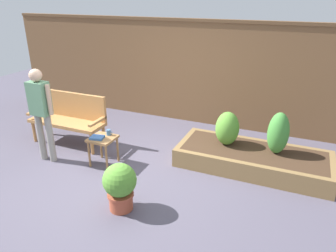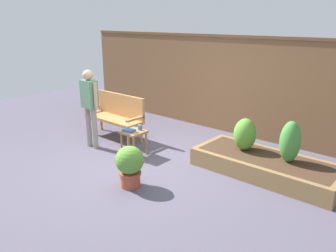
{
  "view_description": "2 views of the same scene",
  "coord_description": "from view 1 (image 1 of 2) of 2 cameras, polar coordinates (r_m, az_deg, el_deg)",
  "views": [
    {
      "loc": [
        2.4,
        -3.63,
        2.63
      ],
      "look_at": [
        0.52,
        0.7,
        0.64
      ],
      "focal_mm": 33.94,
      "sensor_mm": 36.0,
      "label": 1
    },
    {
      "loc": [
        4.01,
        -3.91,
        2.48
      ],
      "look_at": [
        0.22,
        0.46,
        0.64
      ],
      "focal_mm": 36.17,
      "sensor_mm": 36.0,
      "label": 2
    }
  ],
  "objects": [
    {
      "name": "side_table",
      "position": [
        5.24,
        -11.63,
        -2.85
      ],
      "size": [
        0.4,
        0.4,
        0.48
      ],
      "color": "#9E7042",
      "rests_on": "ground_plane"
    },
    {
      "name": "shrub_far_corner",
      "position": [
        5.16,
        19.18,
        -1.23
      ],
      "size": [
        0.32,
        0.32,
        0.67
      ],
      "color": "brown",
      "rests_on": "raised_planter_bed"
    },
    {
      "name": "book_on_table",
      "position": [
        5.18,
        -12.62,
        -2.03
      ],
      "size": [
        0.24,
        0.2,
        0.04
      ],
      "primitive_type": "cube",
      "rotation": [
        0.0,
        0.0,
        0.2
      ],
      "color": "#38609E",
      "rests_on": "side_table"
    },
    {
      "name": "garden_bench",
      "position": [
        6.14,
        -17.26,
        1.95
      ],
      "size": [
        1.44,
        0.48,
        0.94
      ],
      "color": "#B77F47",
      "rests_on": "ground_plane"
    },
    {
      "name": "shrub_near_bench",
      "position": [
        5.27,
        10.59,
        -0.43
      ],
      "size": [
        0.39,
        0.39,
        0.56
      ],
      "color": "brown",
      "rests_on": "raised_planter_bed"
    },
    {
      "name": "cup_on_table",
      "position": [
        5.25,
        -10.59,
        -1.14
      ],
      "size": [
        0.11,
        0.07,
        0.1
      ],
      "color": "teal",
      "rests_on": "side_table"
    },
    {
      "name": "ground_plane",
      "position": [
        5.09,
        -8.69,
        -8.56
      ],
      "size": [
        14.0,
        14.0,
        0.0
      ],
      "primitive_type": "plane",
      "color": "#514C5B"
    },
    {
      "name": "person_by_bench",
      "position": [
        5.46,
        -21.88,
        3.05
      ],
      "size": [
        0.47,
        0.2,
        1.56
      ],
      "color": "gray",
      "rests_on": "ground_plane"
    },
    {
      "name": "raised_planter_bed",
      "position": [
        5.33,
        14.92,
        -5.72
      ],
      "size": [
        2.4,
        1.0,
        0.3
      ],
      "color": "olive",
      "rests_on": "ground_plane"
    },
    {
      "name": "potted_boxwood",
      "position": [
        4.16,
        -8.64,
        -10.38
      ],
      "size": [
        0.44,
        0.44,
        0.65
      ],
      "color": "#A84C33",
      "rests_on": "ground_plane"
    },
    {
      "name": "fence_back",
      "position": [
        6.85,
        2.32,
        9.87
      ],
      "size": [
        8.4,
        0.14,
        2.16
      ],
      "color": "brown",
      "rests_on": "ground_plane"
    }
  ]
}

